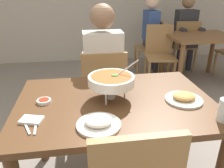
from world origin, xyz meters
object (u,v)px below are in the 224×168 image
object	(u,v)px
chair_bg_middle	(153,43)
patron_bg_middle	(153,30)
sauce_dish	(44,101)
patron_bg_left	(186,29)
chair_diner_main	(103,88)
chair_bg_left	(184,43)
diner_main	(103,65)
rice_plate	(99,123)
dining_table_far	(200,44)
curry_bowl	(111,80)
appetizer_plate	(184,98)
chair_bg_right	(160,51)
dining_table_main	(115,114)
drink_glass	(224,111)

from	to	relation	value
chair_bg_middle	patron_bg_middle	bearing A→B (deg)	161.29
sauce_dish	patron_bg_left	world-z (taller)	patron_bg_left
chair_diner_main	chair_bg_left	bearing A→B (deg)	46.00
diner_main	sauce_dish	size ratio (longest dim) A/B	14.56
sauce_dish	chair_bg_left	world-z (taller)	chair_bg_left
rice_plate	dining_table_far	size ratio (longest dim) A/B	0.24
sauce_dish	dining_table_far	world-z (taller)	sauce_dish
rice_plate	patron_bg_middle	distance (m)	3.02
diner_main	patron_bg_left	bearing A→B (deg)	45.88
curry_bowl	dining_table_far	bearing A→B (deg)	48.30
sauce_dish	chair_bg_middle	bearing A→B (deg)	57.76
curry_bowl	appetizer_plate	xyz separation A→B (m)	(0.46, -0.10, -0.11)
diner_main	chair_bg_middle	xyz separation A→B (m)	(1.09, 1.73, -0.24)
rice_plate	diner_main	bearing A→B (deg)	82.52
curry_bowl	patron_bg_left	world-z (taller)	patron_bg_left
diner_main	appetizer_plate	xyz separation A→B (m)	(0.44, -0.83, 0.03)
sauce_dish	chair_bg_middle	world-z (taller)	chair_bg_middle
curry_bowl	chair_bg_right	distance (m)	2.26
curry_bowl	patron_bg_middle	bearing A→B (deg)	66.16
chair_bg_left	patron_bg_left	xyz separation A→B (m)	(0.02, 0.05, 0.24)
chair_diner_main	patron_bg_left	xyz separation A→B (m)	(1.68, 1.76, 0.24)
chair_diner_main	dining_table_far	distance (m)	2.03
rice_plate	sauce_dish	bearing A→B (deg)	135.81
dining_table_main	chair_bg_middle	bearing A→B (deg)	66.38
curry_bowl	chair_bg_left	distance (m)	2.96
sauce_dish	drink_glass	size ratio (longest dim) A/B	0.69
dining_table_far	patron_bg_middle	size ratio (longest dim) A/B	0.76
dining_table_main	curry_bowl	size ratio (longest dim) A/B	3.85
diner_main	patron_bg_middle	bearing A→B (deg)	58.42
drink_glass	chair_bg_right	size ratio (longest dim) A/B	0.14
rice_plate	chair_bg_middle	size ratio (longest dim) A/B	0.27
chair_bg_right	curry_bowl	bearing A→B (deg)	-118.24
curry_bowl	dining_table_far	size ratio (longest dim) A/B	0.33
rice_plate	chair_bg_middle	distance (m)	3.03
chair_bg_middle	diner_main	bearing A→B (deg)	-122.18
chair_diner_main	dining_table_far	size ratio (longest dim) A/B	0.90
chair_diner_main	chair_bg_middle	xyz separation A→B (m)	(1.09, 1.76, 0.00)
appetizer_plate	chair_diner_main	bearing A→B (deg)	118.76
dining_table_main	sauce_dish	size ratio (longest dim) A/B	14.21
sauce_dish	patron_bg_left	bearing A→B (deg)	48.95
dining_table_far	chair_bg_middle	world-z (taller)	chair_bg_middle
appetizer_plate	chair_bg_middle	world-z (taller)	chair_bg_middle
appetizer_plate	dining_table_far	xyz separation A→B (m)	(1.21, 1.98, -0.16)
dining_table_main	chair_bg_middle	world-z (taller)	chair_bg_middle
appetizer_plate	chair_bg_right	distance (m)	2.17
drink_glass	patron_bg_middle	xyz separation A→B (m)	(0.51, 2.82, -0.07)
drink_glass	patron_bg_left	bearing A→B (deg)	68.21
sauce_dish	chair_bg_middle	xyz separation A→B (m)	(1.55, 2.45, -0.26)
appetizer_plate	patron_bg_middle	bearing A→B (deg)	76.29
chair_bg_left	patron_bg_left	world-z (taller)	patron_bg_left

